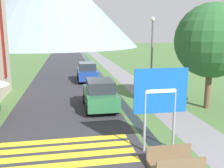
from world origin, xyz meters
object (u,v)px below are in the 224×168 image
parked_car_near (100,94)px  road_sign (161,97)px  footbridge (174,163)px  tree_by_path (212,41)px  parked_car_far (87,72)px  streetlamp (152,52)px

parked_car_near → road_sign: bearing=-75.0°
footbridge → parked_car_near: (-1.60, 7.40, 0.68)m
tree_by_path → parked_car_far: bearing=123.6°
streetlamp → tree_by_path: (2.74, -2.71, 0.83)m
road_sign → streetlamp: streetlamp is taller
parked_car_near → streetlamp: (3.82, 1.65, 2.39)m
footbridge → tree_by_path: (4.97, 6.33, 3.91)m
streetlamp → tree_by_path: size_ratio=0.89×
parked_car_near → streetlamp: streetlamp is taller
parked_car_far → streetlamp: size_ratio=0.68×
road_sign → streetlamp: 7.96m
footbridge → parked_car_near: bearing=102.2°
footbridge → streetlamp: 9.81m
road_sign → footbridge: (0.01, -1.48, -1.96)m
footbridge → parked_car_near: 7.60m
parked_car_near → tree_by_path: (6.57, -1.06, 3.22)m
streetlamp → parked_car_near: bearing=-156.7°
road_sign → tree_by_path: size_ratio=0.52×
tree_by_path → footbridge: bearing=-128.1°
parked_car_far → streetlamp: 8.57m
parked_car_near → footbridge: bearing=-77.8°
road_sign → parked_car_far: (-1.65, 14.82, -1.28)m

